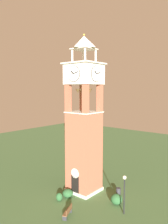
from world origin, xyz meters
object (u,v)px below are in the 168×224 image
object	(u,v)px
clock_tower	(84,129)
lamp_post	(124,187)
park_bench	(68,212)
trash_bin	(118,191)

from	to	relation	value
clock_tower	lamp_post	distance (m)	7.94
lamp_post	clock_tower	bearing A→B (deg)	167.09
park_bench	trash_bin	world-z (taller)	park_bench
trash_bin	clock_tower	bearing A→B (deg)	-156.25
park_bench	lamp_post	xyz separation A→B (m)	(3.80, 3.78, 2.15)
park_bench	trash_bin	distance (m)	6.96
lamp_post	trash_bin	bearing A→B (deg)	129.13
lamp_post	park_bench	bearing A→B (deg)	-135.15
park_bench	lamp_post	world-z (taller)	lamp_post
clock_tower	trash_bin	bearing A→B (deg)	23.75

